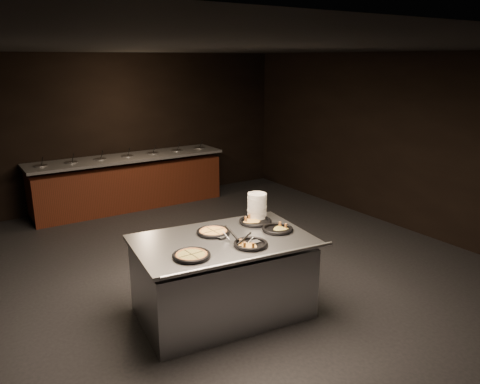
# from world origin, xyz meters

# --- Properties ---
(room) EXTENTS (7.02, 8.02, 2.92)m
(room) POSITION_xyz_m (0.00, 0.00, 1.45)
(room) COLOR black
(room) RESTS_ON ground
(salad_bar) EXTENTS (3.70, 0.83, 1.18)m
(salad_bar) POSITION_xyz_m (0.00, 3.56, 0.44)
(salad_bar) COLOR #521E13
(salad_bar) RESTS_ON ground
(serving_counter) EXTENTS (2.02, 1.43, 0.91)m
(serving_counter) POSITION_xyz_m (-0.54, -0.83, 0.43)
(serving_counter) COLOR silver
(serving_counter) RESTS_ON ground
(plate_stack) EXTENTS (0.23, 0.23, 0.31)m
(plate_stack) POSITION_xyz_m (0.18, -0.47, 1.06)
(plate_stack) COLOR white
(plate_stack) RESTS_ON serving_counter
(pan_veggie_whole) EXTENTS (0.38, 0.38, 0.04)m
(pan_veggie_whole) POSITION_xyz_m (-1.04, -1.08, 0.93)
(pan_veggie_whole) COLOR black
(pan_veggie_whole) RESTS_ON serving_counter
(pan_cheese_whole) EXTENTS (0.38, 0.38, 0.04)m
(pan_cheese_whole) POSITION_xyz_m (-0.53, -0.63, 0.93)
(pan_cheese_whole) COLOR black
(pan_cheese_whole) RESTS_ON serving_counter
(pan_cheese_slices_a) EXTENTS (0.39, 0.39, 0.04)m
(pan_cheese_slices_a) POSITION_xyz_m (0.06, -0.60, 0.92)
(pan_cheese_slices_a) COLOR black
(pan_cheese_slices_a) RESTS_ON serving_counter
(pan_cheese_slices_b) EXTENTS (0.36, 0.36, 0.04)m
(pan_cheese_slices_b) POSITION_xyz_m (-0.38, -1.16, 0.92)
(pan_cheese_slices_b) COLOR black
(pan_cheese_slices_b) RESTS_ON serving_counter
(pan_veggie_slices) EXTENTS (0.35, 0.35, 0.04)m
(pan_veggie_slices) POSITION_xyz_m (0.12, -0.95, 0.92)
(pan_veggie_slices) COLOR black
(pan_veggie_slices) RESTS_ON serving_counter
(server_left) EXTENTS (0.14, 0.33, 0.16)m
(server_left) POSITION_xyz_m (-0.51, -0.91, 0.98)
(server_left) COLOR silver
(server_left) RESTS_ON serving_counter
(server_right) EXTENTS (0.29, 0.09, 0.14)m
(server_right) POSITION_xyz_m (-0.41, -1.14, 0.97)
(server_right) COLOR silver
(server_right) RESTS_ON serving_counter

